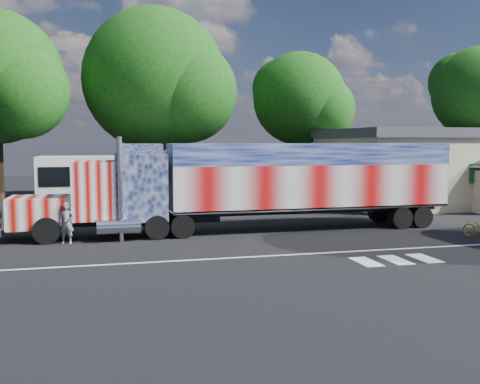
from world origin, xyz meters
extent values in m
plane|color=black|center=(0.00, 0.00, 0.00)|extent=(100.00, 100.00, 0.00)
cube|color=silver|center=(0.00, -3.00, 0.01)|extent=(30.00, 0.15, 0.01)
cube|color=silver|center=(2.80, -4.80, 0.01)|extent=(0.70, 1.60, 0.01)
cube|color=silver|center=(4.00, -4.80, 0.01)|extent=(0.70, 1.60, 0.01)
cube|color=silver|center=(5.20, -4.80, 0.01)|extent=(0.70, 1.60, 0.01)
cube|color=black|center=(-5.85, 2.75, 0.73)|extent=(9.37, 1.04, 0.31)
cube|color=#D77C78|center=(-9.18, 2.75, 1.25)|extent=(2.71, 2.29, 1.35)
cube|color=silver|center=(-10.59, 2.75, 1.25)|extent=(0.12, 1.98, 1.21)
cube|color=silver|center=(-10.79, 2.75, 0.57)|extent=(0.31, 2.60, 0.37)
cube|color=#D77C78|center=(-6.89, 2.75, 2.19)|extent=(1.87, 2.60, 2.60)
cube|color=black|center=(-7.77, 2.75, 2.65)|extent=(0.06, 2.19, 0.94)
cube|color=#49537D|center=(-4.81, 2.75, 2.29)|extent=(2.29, 2.60, 3.02)
cube|color=#49537D|center=(-4.81, 2.75, 4.01)|extent=(1.87, 2.50, 0.52)
cylinder|color=silver|center=(-5.74, 4.13, 2.29)|extent=(0.21, 0.21, 4.58)
cylinder|color=silver|center=(-5.74, 1.38, 2.29)|extent=(0.21, 0.21, 4.58)
cylinder|color=silver|center=(-5.85, 4.10, 0.68)|extent=(1.87, 0.69, 0.69)
cylinder|color=silver|center=(-5.85, 1.40, 0.68)|extent=(1.87, 0.69, 0.69)
cylinder|color=black|center=(-8.87, 1.61, 0.57)|extent=(1.15, 0.36, 1.15)
cylinder|color=black|center=(-8.87, 3.90, 0.57)|extent=(1.15, 0.36, 1.15)
cylinder|color=black|center=(-4.18, 1.66, 0.54)|extent=(1.08, 0.57, 1.08)
cylinder|color=black|center=(-4.18, 3.84, 0.54)|extent=(1.08, 0.57, 1.08)
cylinder|color=black|center=(-3.04, 1.66, 0.54)|extent=(1.08, 0.57, 1.08)
cylinder|color=black|center=(-3.04, 3.84, 0.54)|extent=(1.08, 0.57, 1.08)
cube|color=black|center=(3.52, 2.75, 0.99)|extent=(13.53, 1.15, 0.31)
cube|color=#D27373|center=(3.52, 2.75, 2.19)|extent=(13.95, 2.71, 2.08)
cube|color=#465697|center=(3.52, 2.75, 3.75)|extent=(13.95, 2.71, 1.04)
cube|color=silver|center=(3.52, 2.75, 1.15)|extent=(13.95, 2.71, 0.12)
cube|color=silver|center=(10.52, 2.75, 2.71)|extent=(0.04, 2.60, 3.02)
cylinder|color=black|center=(8.00, 1.66, 0.54)|extent=(1.08, 0.57, 1.08)
cylinder|color=black|center=(8.00, 3.84, 0.54)|extent=(1.08, 0.57, 1.08)
cylinder|color=black|center=(9.14, 1.66, 0.54)|extent=(1.08, 0.57, 1.08)
cylinder|color=black|center=(9.14, 3.84, 0.54)|extent=(1.08, 0.57, 1.08)
cube|color=white|center=(-4.18, 10.22, 1.75)|extent=(12.03, 2.61, 3.51)
cube|color=black|center=(-4.18, 10.22, 2.41)|extent=(11.63, 2.67, 1.10)
cube|color=black|center=(-4.18, 10.22, 0.45)|extent=(12.03, 2.61, 0.25)
cube|color=black|center=(-10.20, 10.22, 1.90)|extent=(0.06, 2.31, 1.40)
cylinder|color=black|center=(-8.69, 8.97, 0.50)|extent=(1.00, 0.30, 1.00)
cylinder|color=black|center=(-8.69, 11.47, 0.50)|extent=(1.00, 0.30, 1.00)
cylinder|color=black|center=(-1.18, 8.97, 0.50)|extent=(1.00, 0.30, 1.00)
cylinder|color=black|center=(-1.18, 11.47, 0.50)|extent=(1.00, 0.30, 1.00)
cylinder|color=black|center=(-0.27, 8.97, 0.50)|extent=(1.00, 0.30, 1.00)
cylinder|color=black|center=(-0.27, 11.47, 0.50)|extent=(1.00, 0.30, 1.00)
cube|color=#1E5926|center=(12.00, 5.96, 2.40)|extent=(1.60, 0.08, 1.20)
imported|color=slate|center=(-8.04, 1.50, 0.89)|extent=(0.74, 0.58, 1.77)
sphere|color=#1A5213|center=(-11.43, 13.68, 7.49)|extent=(5.98, 5.98, 5.98)
cylinder|color=black|center=(8.79, 18.63, 3.11)|extent=(0.70, 0.70, 6.22)
sphere|color=#1A5213|center=(8.79, 18.63, 7.77)|extent=(7.41, 7.41, 7.41)
sphere|color=#1A5213|center=(10.27, 17.51, 6.88)|extent=(5.19, 5.19, 5.19)
sphere|color=#1A5213|center=(7.68, 19.74, 8.66)|extent=(4.82, 4.82, 4.82)
cylinder|color=black|center=(-2.76, 17.92, 3.56)|extent=(0.70, 0.70, 7.11)
sphere|color=#1A5213|center=(-2.76, 17.92, 8.89)|extent=(10.46, 10.46, 10.46)
sphere|color=#1A5213|center=(-0.67, 16.35, 7.88)|extent=(7.32, 7.32, 7.32)
sphere|color=#1A5213|center=(-4.33, 19.49, 9.91)|extent=(6.80, 6.80, 6.80)
cylinder|color=black|center=(24.41, 17.30, 3.38)|extent=(0.70, 0.70, 6.76)
sphere|color=#1A5213|center=(24.41, 17.30, 8.46)|extent=(7.77, 7.77, 7.77)
sphere|color=#1A5213|center=(23.24, 18.47, 9.42)|extent=(5.05, 5.05, 5.05)
camera|label=1|loc=(-6.27, -22.25, 4.38)|focal=40.00mm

